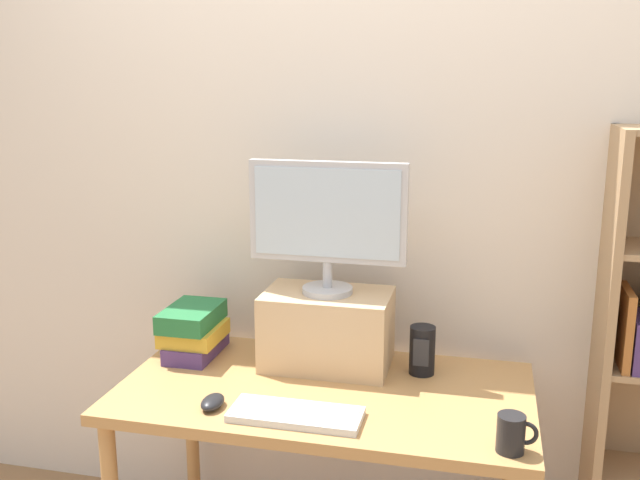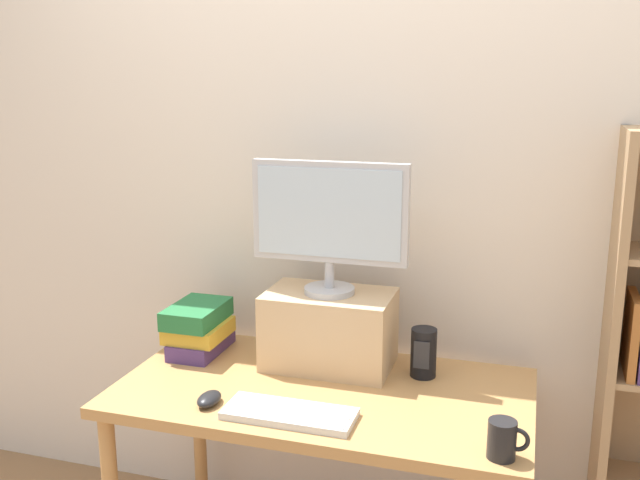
# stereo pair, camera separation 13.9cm
# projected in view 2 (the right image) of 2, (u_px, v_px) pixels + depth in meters

# --- Properties ---
(back_wall) EXTENTS (7.00, 0.08, 2.60)m
(back_wall) POSITION_uv_depth(u_px,v_px,m) (360.00, 188.00, 2.57)
(back_wall) COLOR beige
(back_wall) RESTS_ON ground_plane
(desk) EXTENTS (1.30, 0.70, 0.73)m
(desk) POSITION_uv_depth(u_px,v_px,m) (323.00, 411.00, 2.28)
(desk) COLOR #B7844C
(desk) RESTS_ON ground_plane
(riser_box) EXTENTS (0.42, 0.27, 0.26)m
(riser_box) POSITION_uv_depth(u_px,v_px,m) (329.00, 329.00, 2.41)
(riser_box) COLOR tan
(riser_box) RESTS_ON desk
(computer_monitor) EXTENTS (0.52, 0.17, 0.44)m
(computer_monitor) POSITION_uv_depth(u_px,v_px,m) (329.00, 219.00, 2.32)
(computer_monitor) COLOR #B7B7BA
(computer_monitor) RESTS_ON riser_box
(keyboard) EXTENTS (0.38, 0.15, 0.02)m
(keyboard) POSITION_uv_depth(u_px,v_px,m) (290.00, 413.00, 2.06)
(keyboard) COLOR silver
(keyboard) RESTS_ON desk
(computer_mouse) EXTENTS (0.06, 0.10, 0.04)m
(computer_mouse) POSITION_uv_depth(u_px,v_px,m) (209.00, 399.00, 2.14)
(computer_mouse) COLOR black
(computer_mouse) RESTS_ON desk
(book_stack) EXTENTS (0.19, 0.27, 0.18)m
(book_stack) POSITION_uv_depth(u_px,v_px,m) (199.00, 328.00, 2.53)
(book_stack) COLOR #4C336B
(book_stack) RESTS_ON desk
(coffee_mug) EXTENTS (0.11, 0.07, 0.10)m
(coffee_mug) POSITION_uv_depth(u_px,v_px,m) (503.00, 439.00, 1.83)
(coffee_mug) COLOR black
(coffee_mug) RESTS_ON desk
(desk_speaker) EXTENTS (0.08, 0.09, 0.16)m
(desk_speaker) POSITION_uv_depth(u_px,v_px,m) (423.00, 353.00, 2.33)
(desk_speaker) COLOR black
(desk_speaker) RESTS_ON desk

